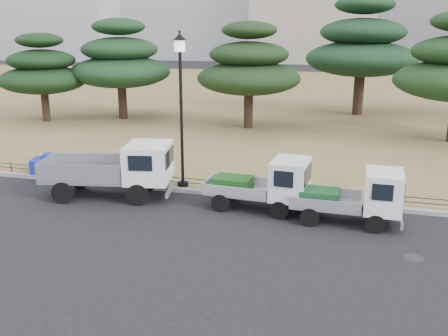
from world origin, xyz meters
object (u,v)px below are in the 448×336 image
(truck_kei_rear, at_px, (355,197))
(tarp_pile, at_px, (48,164))
(truck_large, at_px, (115,168))
(street_lamp, at_px, (181,86))
(truck_kei_front, at_px, (265,184))

(truck_kei_rear, xyz_separation_m, tarp_pile, (-13.14, 2.09, -0.42))
(truck_large, relative_size, street_lamp, 0.86)
(tarp_pile, bearing_deg, truck_kei_rear, -9.06)
(tarp_pile, bearing_deg, street_lamp, -2.38)
(street_lamp, distance_m, tarp_pile, 7.38)
(truck_large, distance_m, truck_kei_front, 5.78)
(truck_large, bearing_deg, truck_kei_front, -9.92)
(truck_kei_front, height_order, truck_kei_rear, truck_kei_front)
(truck_large, bearing_deg, truck_kei_rear, -13.38)
(truck_kei_front, xyz_separation_m, tarp_pile, (-10.01, 1.64, -0.45))
(truck_large, distance_m, truck_kei_rear, 8.90)
(truck_large, height_order, tarp_pile, truck_large)
(truck_large, relative_size, tarp_pile, 3.25)
(truck_kei_rear, bearing_deg, truck_kei_front, 172.11)
(street_lamp, height_order, tarp_pile, street_lamp)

